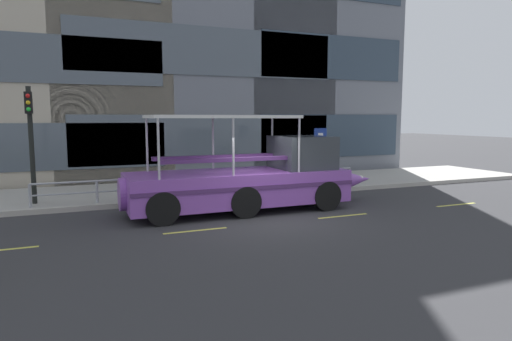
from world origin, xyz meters
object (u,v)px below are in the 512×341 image
Objects in this scene: traffic_light_pole at (31,133)px; pedestrian_near_bow at (278,164)px; duck_tour_boat at (254,179)px; parking_sign at (320,147)px.

traffic_light_pole is 9.71m from pedestrian_near_bow.
duck_tour_boat is at bearing -23.19° from traffic_light_pole.
pedestrian_near_bow is at bearing 54.24° from duck_tour_boat.
duck_tour_boat is 4.58m from pedestrian_near_bow.
duck_tour_boat reaches higher than pedestrian_near_bow.
parking_sign is at bearing 32.83° from duck_tour_boat.
traffic_light_pole is 1.60× the size of parking_sign.
pedestrian_near_bow is (2.67, 3.71, 0.06)m from duck_tour_boat.
parking_sign is 5.02m from duck_tour_boat.
duck_tour_boat is (-4.16, -2.68, -0.82)m from parking_sign.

